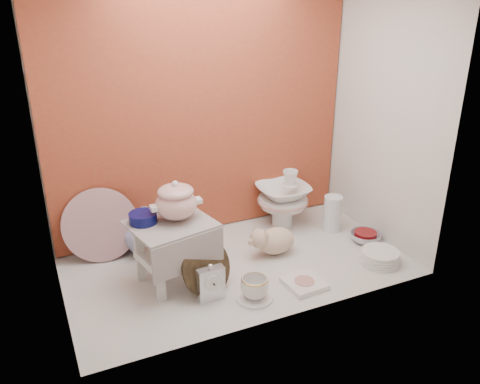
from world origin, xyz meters
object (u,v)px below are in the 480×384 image
object	(u,v)px
soup_tureen	(176,200)
plush_pig	(276,240)
blue_white_vase	(146,230)
gold_rim_teacup	(255,287)
crystal_bowl	(365,237)
step_stool	(172,252)
porcelain_tower	(283,198)
floral_platter	(100,225)
mantel_clock	(211,282)
dinner_plate_stack	(380,257)

from	to	relation	value
soup_tureen	plush_pig	world-z (taller)	soup_tureen
blue_white_vase	plush_pig	distance (m)	0.73
blue_white_vase	gold_rim_teacup	distance (m)	0.77
plush_pig	crystal_bowl	xyz separation A→B (m)	(0.55, -0.10, -0.06)
step_stool	crystal_bowl	distance (m)	1.16
porcelain_tower	gold_rim_teacup	bearing A→B (deg)	-128.26
step_stool	gold_rim_teacup	bearing A→B (deg)	-58.55
floral_platter	crystal_bowl	size ratio (longest dim) A/B	2.27
floral_platter	gold_rim_teacup	distance (m)	0.93
step_stool	floral_platter	xyz separation A→B (m)	(-0.28, 0.39, 0.03)
mantel_clock	gold_rim_teacup	world-z (taller)	mantel_clock
step_stool	dinner_plate_stack	bearing A→B (deg)	-27.82
floral_platter	blue_white_vase	xyz separation A→B (m)	(0.24, -0.03, -0.06)
soup_tureen	crystal_bowl	size ratio (longest dim) A/B	1.38
blue_white_vase	crystal_bowl	xyz separation A→B (m)	(1.20, -0.43, -0.11)
soup_tureen	mantel_clock	xyz separation A→B (m)	(0.07, -0.26, -0.34)
gold_rim_teacup	crystal_bowl	size ratio (longest dim) A/B	0.75
mantel_clock	porcelain_tower	xyz separation A→B (m)	(0.70, 0.56, 0.08)
mantel_clock	gold_rim_teacup	distance (m)	0.21
gold_rim_teacup	porcelain_tower	size ratio (longest dim) A/B	0.38
crystal_bowl	plush_pig	bearing A→B (deg)	170.08
gold_rim_teacup	crystal_bowl	xyz separation A→B (m)	(0.85, 0.25, -0.04)
floral_platter	crystal_bowl	xyz separation A→B (m)	(1.44, -0.46, -0.17)
plush_pig	gold_rim_teacup	bearing A→B (deg)	-110.90
soup_tureen	mantel_clock	bearing A→B (deg)	-74.50
soup_tureen	floral_platter	bearing A→B (deg)	131.56
dinner_plate_stack	floral_platter	bearing A→B (deg)	152.98
step_stool	floral_platter	size ratio (longest dim) A/B	0.95
porcelain_tower	soup_tureen	bearing A→B (deg)	-158.54
plush_pig	dinner_plate_stack	distance (m)	0.57
dinner_plate_stack	porcelain_tower	bearing A→B (deg)	112.22
soup_tureen	blue_white_vase	world-z (taller)	soup_tureen
step_stool	blue_white_vase	world-z (taller)	step_stool
blue_white_vase	mantel_clock	xyz separation A→B (m)	(0.16, -0.59, -0.04)
blue_white_vase	crystal_bowl	size ratio (longest dim) A/B	1.49
floral_platter	dinner_plate_stack	distance (m)	1.53
soup_tureen	plush_pig	xyz separation A→B (m)	(0.56, 0.00, -0.35)
floral_platter	plush_pig	xyz separation A→B (m)	(0.89, -0.36, -0.11)
plush_pig	porcelain_tower	bearing A→B (deg)	75.36
dinner_plate_stack	mantel_clock	bearing A→B (deg)	176.08
step_stool	floral_platter	bearing A→B (deg)	114.09
floral_platter	porcelain_tower	distance (m)	1.10
mantel_clock	dinner_plate_stack	xyz separation A→B (m)	(0.96, -0.07, -0.06)
crystal_bowl	porcelain_tower	xyz separation A→B (m)	(-0.34, 0.40, 0.15)
floral_platter	mantel_clock	world-z (taller)	floral_platter
step_stool	dinner_plate_stack	world-z (taller)	step_stool
plush_pig	mantel_clock	bearing A→B (deg)	-131.84
dinner_plate_stack	porcelain_tower	world-z (taller)	porcelain_tower
step_stool	floral_platter	distance (m)	0.48
gold_rim_teacup	crystal_bowl	distance (m)	0.89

